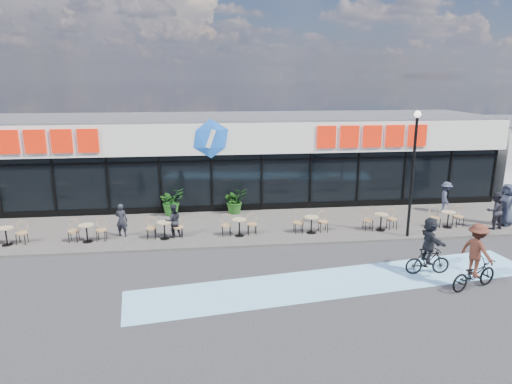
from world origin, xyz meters
TOP-DOWN VIEW (x-y plane):
  - ground at (0.00, 0.00)m, footprint 120.00×120.00m
  - sidewalk at (0.00, 4.50)m, footprint 44.00×5.00m
  - bike_lane at (4.00, -1.50)m, footprint 14.17×4.13m
  - building at (-0.00, 9.93)m, footprint 30.60×6.57m
  - lamp_post at (8.13, 2.30)m, footprint 0.28×0.28m
  - bistro_set_1 at (-8.32, 3.27)m, footprint 1.54×0.62m
  - bistro_set_2 at (-5.20, 3.27)m, footprint 1.54×0.62m
  - bistro_set_3 at (-2.07, 3.27)m, footprint 1.54×0.62m
  - bistro_set_4 at (1.05, 3.27)m, footprint 1.54×0.62m
  - bistro_set_5 at (4.17, 3.27)m, footprint 1.54×0.62m
  - bistro_set_6 at (7.29, 3.27)m, footprint 1.54×0.62m
  - bistro_set_7 at (10.41, 3.27)m, footprint 1.54×0.62m
  - potted_plant_left at (-1.99, 6.63)m, footprint 1.62×1.59m
  - potted_plant_mid at (1.12, 6.55)m, footprint 1.42×1.32m
  - potted_plant_right at (1.11, 6.67)m, footprint 1.23×1.12m
  - patron_left at (-3.88, 3.72)m, footprint 0.58×0.45m
  - patron_right at (-1.71, 3.38)m, footprint 0.80×0.69m
  - pedestrian_a at (13.18, 3.21)m, footprint 0.94×1.11m
  - pedestrian_b at (11.52, 5.45)m, footprint 0.89×1.14m
  - pedestrian_c at (12.35, 2.80)m, footprint 0.87×0.72m
  - cyclist_a at (8.17, -2.47)m, footprint 2.00×1.29m
  - cyclist_b at (7.23, -1.23)m, footprint 1.58×1.51m

SIDE VIEW (x-z plane):
  - ground at x=0.00m, z-range 0.00..0.00m
  - bike_lane at x=4.00m, z-range 0.00..0.01m
  - sidewalk at x=0.00m, z-range 0.00..0.10m
  - bistro_set_1 at x=-8.32m, z-range 0.11..1.01m
  - bistro_set_2 at x=-5.20m, z-range 0.11..1.01m
  - bistro_set_3 at x=-2.07m, z-range 0.11..1.01m
  - bistro_set_4 at x=1.05m, z-range 0.11..1.01m
  - bistro_set_5 at x=4.17m, z-range 0.11..1.01m
  - bistro_set_6 at x=7.29m, z-range 0.11..1.01m
  - bistro_set_7 at x=10.41m, z-range 0.11..1.01m
  - potted_plant_right at x=1.11m, z-range 0.10..1.29m
  - potted_plant_mid at x=1.12m, z-range 0.10..1.39m
  - potted_plant_left at x=-1.99m, z-range 0.10..1.46m
  - patron_right at x=-1.71m, z-range 0.10..1.52m
  - patron_left at x=-3.88m, z-range 0.10..1.53m
  - pedestrian_b at x=11.52m, z-range 0.10..1.65m
  - cyclist_a at x=8.17m, z-range -0.18..2.03m
  - pedestrian_c at x=12.35m, z-range 0.10..1.77m
  - cyclist_b at x=7.23m, z-range -0.06..2.00m
  - pedestrian_a at x=13.18m, z-range 0.10..2.04m
  - building at x=0.00m, z-range -0.04..4.71m
  - lamp_post at x=8.13m, z-range 0.59..5.85m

